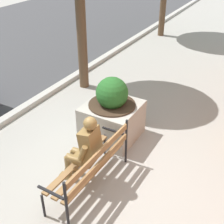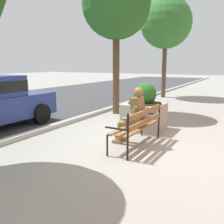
{
  "view_description": "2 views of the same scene",
  "coord_description": "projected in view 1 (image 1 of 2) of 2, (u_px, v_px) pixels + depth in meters",
  "views": [
    {
      "loc": [
        -3.18,
        -2.1,
        3.82
      ],
      "look_at": [
        1.38,
        0.49,
        0.6
      ],
      "focal_mm": 48.1,
      "sensor_mm": 36.0,
      "label": 1
    },
    {
      "loc": [
        -5.11,
        -2.1,
        1.89
      ],
      "look_at": [
        -0.1,
        0.73,
        0.75
      ],
      "focal_mm": 39.07,
      "sensor_mm": 36.0,
      "label": 2
    }
  ],
  "objects": [
    {
      "name": "ground_plane",
      "position": [
        97.0,
        184.0,
        5.24
      ],
      "size": [
        80.0,
        80.0,
        0.0
      ],
      "primitive_type": "plane",
      "color": "#9E9B93"
    },
    {
      "name": "park_bench",
      "position": [
        92.0,
        164.0,
        4.89
      ],
      "size": [
        1.81,
        0.57,
        0.95
      ],
      "color": "olive",
      "rests_on": "ground"
    },
    {
      "name": "bronze_statue_seated",
      "position": [
        84.0,
        150.0,
        4.99
      ],
      "size": [
        0.62,
        0.79,
        1.37
      ],
      "color": "olive",
      "rests_on": "ground"
    },
    {
      "name": "concrete_planter",
      "position": [
        112.0,
        114.0,
        6.18
      ],
      "size": [
        1.07,
        1.07,
        1.37
      ],
      "color": "#A8A399",
      "rests_on": "ground"
    }
  ]
}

